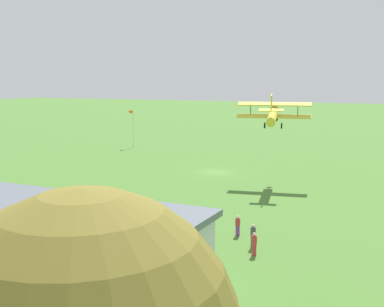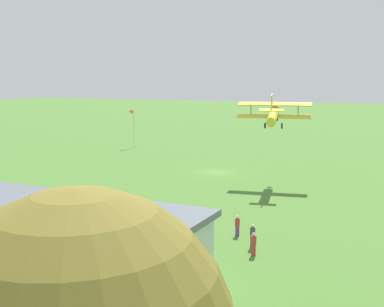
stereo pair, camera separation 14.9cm
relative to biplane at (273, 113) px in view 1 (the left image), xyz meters
The scene contains 6 objects.
ground_plane 12.80m from the biplane, 29.13° to the right, with size 400.00×400.00×0.00m, color #47752D.
biplane is the anchor object (origin of this frame).
person_watching_takeoff 20.87m from the biplane, 95.87° to the left, with size 0.54×0.54×1.63m.
person_walking_on_apron 23.14m from the biplane, 100.08° to the left, with size 0.43×0.43×1.77m.
person_beside_truck 24.62m from the biplane, 100.64° to the left, with size 0.53×0.53×1.65m.
windsock 37.66m from the biplane, 34.67° to the right, with size 1.47×1.20×6.67m.
Camera 1 is at (-21.41, 59.34, 12.08)m, focal length 45.80 mm.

